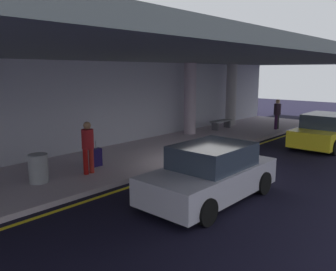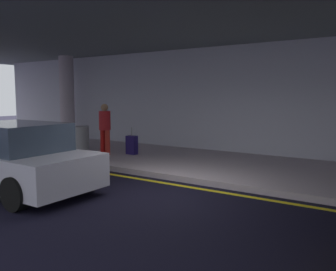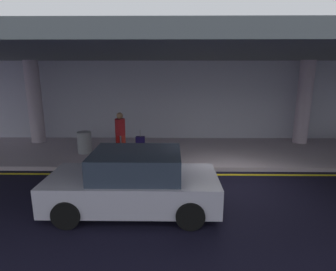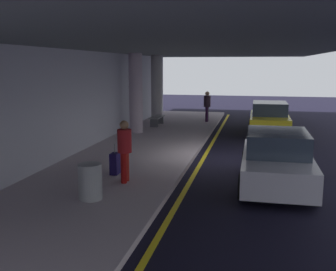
% 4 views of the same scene
% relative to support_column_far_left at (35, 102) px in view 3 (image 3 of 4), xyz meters
% --- Properties ---
extents(ground_plane, '(60.00, 60.00, 0.00)m').
position_rel_support_column_far_left_xyz_m(ground_plane, '(8.00, -4.40, -1.97)').
color(ground_plane, black).
extents(sidewalk, '(26.00, 4.20, 0.15)m').
position_rel_support_column_far_left_xyz_m(sidewalk, '(8.00, -1.30, -1.90)').
color(sidewalk, '#B2A2AC').
rests_on(sidewalk, ground).
extents(lane_stripe_yellow, '(26.00, 0.14, 0.01)m').
position_rel_support_column_far_left_xyz_m(lane_stripe_yellow, '(8.00, -3.69, -1.97)').
color(lane_stripe_yellow, yellow).
rests_on(lane_stripe_yellow, ground).
extents(support_column_far_left, '(0.62, 0.62, 3.65)m').
position_rel_support_column_far_left_xyz_m(support_column_far_left, '(0.00, 0.00, 0.00)').
color(support_column_far_left, '#B3A3B0').
rests_on(support_column_far_left, sidewalk).
extents(support_column_left_mid, '(0.62, 0.62, 3.65)m').
position_rel_support_column_far_left_xyz_m(support_column_left_mid, '(12.00, 0.00, 0.00)').
color(support_column_left_mid, '#B3A0B1').
rests_on(support_column_left_mid, sidewalk).
extents(ceiling_overhang, '(28.00, 13.20, 0.30)m').
position_rel_support_column_far_left_xyz_m(ceiling_overhang, '(8.00, -1.80, 1.97)').
color(ceiling_overhang, slate).
rests_on(ceiling_overhang, support_column_far_left).
extents(terminal_back_wall, '(26.00, 0.30, 3.80)m').
position_rel_support_column_far_left_xyz_m(terminal_back_wall, '(8.00, 0.95, -0.07)').
color(terminal_back_wall, '#AEAEBF').
rests_on(terminal_back_wall, ground).
extents(car_silver, '(4.10, 1.92, 1.50)m').
position_rel_support_column_far_left_xyz_m(car_silver, '(5.22, -6.05, -1.26)').
color(car_silver, '#B6B3C3').
rests_on(car_silver, ground).
extents(traveler_with_luggage, '(0.38, 0.38, 1.68)m').
position_rel_support_column_far_left_xyz_m(traveler_with_luggage, '(4.18, -2.05, -0.86)').
color(traveler_with_luggage, maroon).
rests_on(traveler_with_luggage, sidewalk).
extents(suitcase_upright_primary, '(0.36, 0.22, 0.90)m').
position_rel_support_column_far_left_xyz_m(suitcase_upright_primary, '(4.87, -1.52, -1.51)').
color(suitcase_upright_primary, '#171047').
rests_on(suitcase_upright_primary, sidewalk).
extents(trash_bin_steel, '(0.56, 0.56, 0.85)m').
position_rel_support_column_far_left_xyz_m(trash_bin_steel, '(2.66, -1.70, -1.40)').
color(trash_bin_steel, gray).
rests_on(trash_bin_steel, sidewalk).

